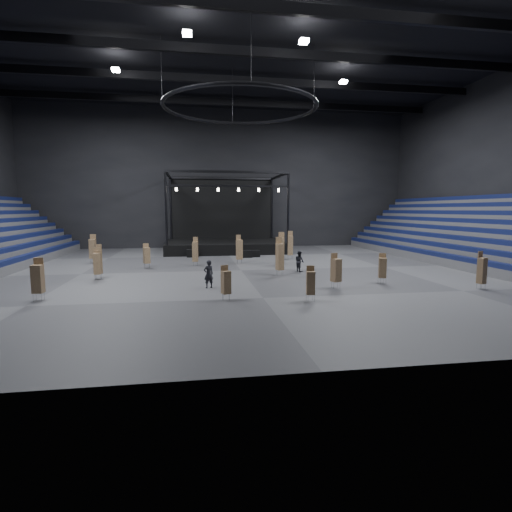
{
  "coord_description": "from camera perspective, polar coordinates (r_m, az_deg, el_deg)",
  "views": [
    {
      "loc": [
        -3.87,
        -32.34,
        4.98
      ],
      "look_at": [
        0.95,
        -2.0,
        1.4
      ],
      "focal_mm": 28.0,
      "sensor_mm": 36.0,
      "label": 1
    }
  ],
  "objects": [
    {
      "name": "floor",
      "position": [
        32.95,
        -2.17,
        -2.05
      ],
      "size": [
        50.0,
        50.0,
        0.0
      ],
      "primitive_type": "plane",
      "color": "#424244",
      "rests_on": "ground"
    },
    {
      "name": "ceiling",
      "position": [
        35.07,
        -2.32,
        28.43
      ],
      "size": [
        50.0,
        42.0,
        0.2
      ],
      "primitive_type": "cube",
      "color": "black",
      "rests_on": "wall_back"
    },
    {
      "name": "wall_back",
      "position": [
        53.63,
        -4.95,
        10.92
      ],
      "size": [
        50.0,
        0.2,
        18.0
      ],
      "primitive_type": "cube",
      "color": "black",
      "rests_on": "ground"
    },
    {
      "name": "wall_front",
      "position": [
        12.64,
        10.3,
        25.09
      ],
      "size": [
        50.0,
        0.2,
        18.0
      ],
      "primitive_type": "cube",
      "color": "black",
      "rests_on": "ground"
    },
    {
      "name": "bleachers_right",
      "position": [
        42.13,
        30.54,
        1.3
      ],
      "size": [
        7.2,
        40.0,
        6.4
      ],
      "color": "#4F4F51",
      "rests_on": "floor"
    },
    {
      "name": "stage",
      "position": [
        48.86,
        -4.46,
        2.49
      ],
      "size": [
        14.0,
        10.0,
        9.2
      ],
      "color": "black",
      "rests_on": "floor"
    },
    {
      "name": "truss_ring",
      "position": [
        33.54,
        -2.28,
        20.48
      ],
      "size": [
        12.3,
        12.3,
        5.15
      ],
      "color": "black",
      "rests_on": "ceiling"
    },
    {
      "name": "roof_girders",
      "position": [
        34.79,
        -2.31,
        27.21
      ],
      "size": [
        49.0,
        30.35,
        0.7
      ],
      "color": "black",
      "rests_on": "ceiling"
    },
    {
      "name": "floodlights",
      "position": [
        30.87,
        -1.32,
        28.76
      ],
      "size": [
        28.6,
        16.6,
        0.25
      ],
      "color": "white",
      "rests_on": "roof_girders"
    },
    {
      "name": "flight_case_left",
      "position": [
        42.43,
        -9.03,
        0.38
      ],
      "size": [
        1.24,
        0.65,
        0.82
      ],
      "primitive_type": "cube",
      "rotation": [
        0.0,
        0.0,
        0.03
      ],
      "color": "black",
      "rests_on": "floor"
    },
    {
      "name": "flight_case_mid",
      "position": [
        42.08,
        -0.18,
        0.34
      ],
      "size": [
        1.11,
        0.61,
        0.72
      ],
      "primitive_type": "cube",
      "rotation": [
        0.0,
        0.0,
        0.07
      ],
      "color": "black",
      "rests_on": "floor"
    },
    {
      "name": "flight_case_right",
      "position": [
        41.52,
        -1.36,
        0.29
      ],
      "size": [
        1.19,
        0.66,
        0.77
      ],
      "primitive_type": "cube",
      "rotation": [
        0.0,
        0.0,
        0.07
      ],
      "color": "black",
      "rests_on": "floor"
    },
    {
      "name": "chair_stack_0",
      "position": [
        28.74,
        29.55,
        -1.75
      ],
      "size": [
        0.52,
        0.52,
        2.39
      ],
      "rotation": [
        0.0,
        0.0,
        0.27
      ],
      "color": "silver",
      "rests_on": "floor"
    },
    {
      "name": "chair_stack_1",
      "position": [
        30.27,
        3.42,
        -0.02
      ],
      "size": [
        0.61,
        0.61,
        2.91
      ],
      "rotation": [
        0.0,
        0.0,
        0.25
      ],
      "color": "silver",
      "rests_on": "floor"
    },
    {
      "name": "chair_stack_2",
      "position": [
        22.03,
        -4.33,
        -3.69
      ],
      "size": [
        0.57,
        0.57,
        1.94
      ],
      "rotation": [
        0.0,
        0.0,
        0.36
      ],
      "color": "silver",
      "rests_on": "floor"
    },
    {
      "name": "chair_stack_3",
      "position": [
        30.5,
        -21.75,
        -0.94
      ],
      "size": [
        0.54,
        0.54,
        2.29
      ],
      "rotation": [
        0.0,
        0.0,
        0.11
      ],
      "color": "silver",
      "rests_on": "floor"
    },
    {
      "name": "chair_stack_4",
      "position": [
        24.83,
        -28.72,
        -2.79
      ],
      "size": [
        0.57,
        0.57,
        2.37
      ],
      "rotation": [
        0.0,
        0.0,
        -0.07
      ],
      "color": "silver",
      "rests_on": "floor"
    },
    {
      "name": "chair_stack_5",
      "position": [
        35.88,
        -8.68,
        0.68
      ],
      "size": [
        0.54,
        0.54,
        2.56
      ],
      "rotation": [
        0.0,
        0.0,
        -0.25
      ],
      "color": "silver",
      "rests_on": "floor"
    },
    {
      "name": "chair_stack_6",
      "position": [
        36.83,
        -2.4,
        1.0
      ],
      "size": [
        0.61,
        0.61,
        2.67
      ],
      "rotation": [
        0.0,
        0.0,
        0.33
      ],
      "color": "silver",
      "rests_on": "floor"
    },
    {
      "name": "chair_stack_7",
      "position": [
        28.24,
        17.62,
        -1.56
      ],
      "size": [
        0.61,
        0.61,
        2.06
      ],
      "rotation": [
        0.0,
        0.0,
        -0.34
      ],
      "color": "silver",
      "rests_on": "floor"
    },
    {
      "name": "chair_stack_8",
      "position": [
        35.24,
        -15.35,
        0.14
      ],
      "size": [
        0.64,
        0.64,
        2.11
      ],
      "rotation": [
        0.0,
        0.0,
        0.37
      ],
      "color": "silver",
      "rests_on": "floor"
    },
    {
      "name": "chair_stack_9",
      "position": [
        36.13,
        3.63,
        1.12
      ],
      "size": [
        0.66,
        0.66,
        2.96
      ],
      "rotation": [
        0.0,
        0.0,
        -0.26
      ],
      "color": "silver",
      "rests_on": "floor"
    },
    {
      "name": "chair_stack_10",
      "position": [
        40.22,
        4.93,
        1.58
      ],
      "size": [
        0.58,
        0.58,
        2.85
      ],
      "rotation": [
        0.0,
        0.0,
        -0.17
      ],
      "color": "silver",
      "rests_on": "floor"
    },
    {
      "name": "chair_stack_11",
      "position": [
        21.96,
        7.8,
        -3.74
      ],
      "size": [
        0.52,
        0.52,
        1.94
      ],
      "rotation": [
        0.0,
        0.0,
        -0.17
      ],
      "color": "silver",
      "rests_on": "floor"
    },
    {
      "name": "chair_stack_12",
      "position": [
        30.78,
        -21.65,
        -0.73
      ],
      "size": [
        0.59,
        0.59,
        2.51
      ],
      "rotation": [
        0.0,
        0.0,
        -0.37
      ],
      "color": "silver",
      "rests_on": "floor"
    },
    {
      "name": "chair_stack_13",
      "position": [
        40.12,
        -22.29,
        1.03
      ],
      "size": [
        0.58,
        0.58,
        2.69
      ],
      "rotation": [
        0.0,
        0.0,
        -0.06
      ],
      "color": "silver",
      "rests_on": "floor"
    },
    {
      "name": "chair_stack_14",
      "position": [
        25.78,
        11.35,
        -1.91
      ],
      "size": [
        0.67,
        0.67,
        2.24
      ],
      "rotation": [
        0.0,
        0.0,
        0.35
      ],
      "color": "silver",
      "rests_on": "floor"
    },
    {
      "name": "man_center",
      "position": [
        25.6,
        -6.78,
        -2.58
      ],
      "size": [
        0.77,
        0.65,
        1.79
      ],
      "primitive_type": "imported",
      "rotation": [
        0.0,
        0.0,
        3.53
      ],
      "color": "black",
      "rests_on": "floor"
    },
    {
      "name": "crew_member",
      "position": [
        32.36,
        6.22,
        -0.75
      ],
      "size": [
        0.86,
        0.97,
        1.67
      ],
      "primitive_type": "imported",
      "rotation": [
        0.0,
        0.0,
        1.9
      ],
      "color": "black",
      "rests_on": "floor"
    }
  ]
}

